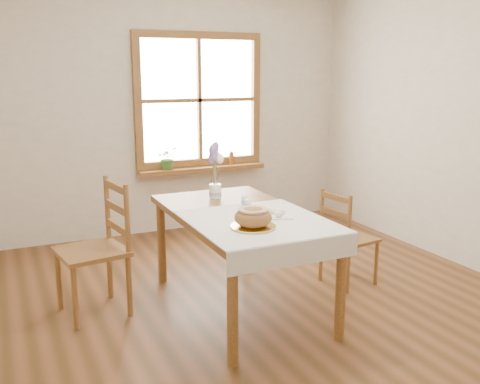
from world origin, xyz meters
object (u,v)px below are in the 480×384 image
(dining_table, at_px, (240,223))
(bread_plate, at_px, (253,227))
(chair_right, at_px, (349,237))
(flower_vase, at_px, (215,192))
(chair_left, at_px, (91,249))

(dining_table, xyz_separation_m, bread_plate, (-0.11, -0.44, 0.10))
(bread_plate, bearing_deg, dining_table, 76.04)
(chair_right, relative_size, bread_plate, 2.80)
(dining_table, relative_size, chair_right, 1.97)
(dining_table, distance_m, flower_vase, 0.49)
(chair_left, distance_m, bread_plate, 1.25)
(dining_table, distance_m, chair_left, 1.10)
(bread_plate, xyz_separation_m, flower_vase, (0.10, 0.91, 0.04))
(chair_left, xyz_separation_m, chair_right, (2.06, -0.31, -0.09))
(chair_right, height_order, flower_vase, flower_vase)
(chair_left, xyz_separation_m, bread_plate, (0.92, -0.80, 0.27))
(dining_table, height_order, chair_right, chair_right)
(dining_table, xyz_separation_m, chair_left, (-1.03, 0.36, -0.17))
(dining_table, relative_size, chair_left, 1.62)
(chair_left, bearing_deg, flower_vase, 86.70)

